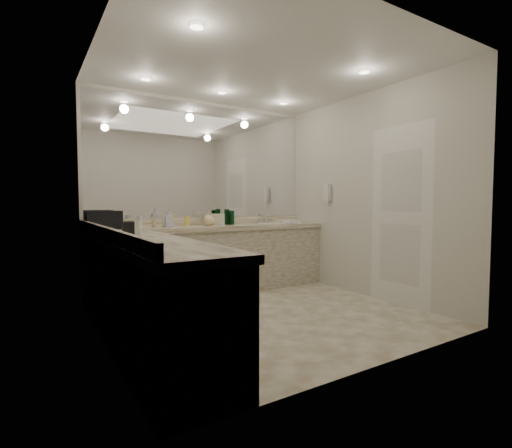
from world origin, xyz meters
TOP-DOWN VIEW (x-y plane):
  - floor at (0.00, 0.00)m, footprint 3.20×3.20m
  - ceiling at (0.00, 0.00)m, footprint 3.20×3.20m
  - wall_back at (0.00, 1.50)m, footprint 3.20×0.02m
  - wall_left at (-1.60, 0.00)m, footprint 0.02×3.00m
  - wall_right at (1.60, 0.00)m, footprint 0.02×3.00m
  - vanity_back_base at (0.00, 1.20)m, footprint 3.20×0.60m
  - vanity_back_top at (0.00, 1.19)m, footprint 3.20×0.64m
  - vanity_left_base at (-1.30, -0.30)m, footprint 0.60×2.40m
  - vanity_left_top at (-1.29, -0.30)m, footprint 0.64×2.42m
  - backsplash_back at (0.00, 1.48)m, footprint 3.20×0.04m
  - backsplash_left at (-1.58, 0.00)m, footprint 0.04×3.00m
  - mirror_back at (0.00, 1.49)m, footprint 3.12×0.01m
  - mirror_left at (-1.59, 0.00)m, footprint 0.01×2.92m
  - sink at (0.95, 1.20)m, footprint 0.44×0.44m
  - faucet at (0.95, 1.41)m, footprint 0.24×0.16m
  - wall_phone at (1.56, 0.70)m, footprint 0.06×0.10m
  - door at (1.59, -0.50)m, footprint 0.02×0.82m
  - black_toiletry_bag at (-1.38, 1.21)m, footprint 0.38×0.25m
  - black_bag_spill at (-1.30, 0.37)m, footprint 0.12×0.23m
  - cream_cosmetic_case at (0.04, 1.28)m, footprint 0.30×0.25m
  - hand_towel at (1.27, 1.15)m, footprint 0.24×0.16m
  - lotion_left at (-1.30, 0.01)m, footprint 0.06×0.06m
  - soap_bottle_a at (-0.66, 1.27)m, footprint 0.09×0.09m
  - soap_bottle_b at (-0.62, 1.20)m, footprint 0.12×0.12m
  - soap_bottle_c at (-0.06, 1.24)m, footprint 0.18×0.18m
  - green_bottle_0 at (0.24, 1.25)m, footprint 0.06×0.06m
  - green_bottle_1 at (0.25, 1.26)m, footprint 0.06×0.06m
  - green_bottle_2 at (0.29, 1.25)m, footprint 0.07×0.07m
  - green_bottle_3 at (0.27, 1.35)m, footprint 0.07×0.07m
  - amenity_bottle_0 at (-0.81, 1.22)m, footprint 0.05×0.05m
  - amenity_bottle_1 at (-0.37, 1.23)m, footprint 0.06×0.06m
  - amenity_bottle_2 at (0.30, 1.26)m, footprint 0.04×0.04m
  - amenity_bottle_3 at (-0.98, 1.19)m, footprint 0.06×0.06m
  - amenity_bottle_4 at (-0.78, 1.28)m, footprint 0.04×0.04m

SIDE VIEW (x-z plane):
  - floor at x=0.00m, z-range 0.00..0.00m
  - vanity_back_base at x=0.00m, z-range 0.00..0.84m
  - vanity_left_base at x=-1.30m, z-range 0.00..0.84m
  - vanity_back_top at x=0.00m, z-range 0.84..0.90m
  - vanity_left_top at x=-1.29m, z-range 0.84..0.90m
  - sink at x=0.95m, z-range 0.88..0.91m
  - hand_towel at x=1.27m, z-range 0.90..0.94m
  - amenity_bottle_4 at x=-0.78m, z-range 0.90..0.99m
  - amenity_bottle_0 at x=-0.81m, z-range 0.90..1.00m
  - backsplash_back at x=0.00m, z-range 0.90..1.00m
  - backsplash_left at x=-1.58m, z-range 0.90..1.00m
  - black_bag_spill at x=-1.30m, z-range 0.90..1.02m
  - amenity_bottle_1 at x=-0.37m, z-range 0.90..1.03m
  - lotion_left at x=-1.30m, z-range 0.90..1.04m
  - faucet at x=0.95m, z-range 0.90..1.04m
  - amenity_bottle_3 at x=-0.98m, z-range 0.90..1.04m
  - amenity_bottle_2 at x=0.30m, z-range 0.90..1.04m
  - cream_cosmetic_case at x=0.04m, z-range 0.90..1.05m
  - soap_bottle_c at x=-0.06m, z-range 0.90..1.09m
  - green_bottle_1 at x=0.25m, z-range 0.90..1.09m
  - green_bottle_0 at x=0.24m, z-range 0.90..1.09m
  - green_bottle_2 at x=0.29m, z-range 0.90..1.09m
  - soap_bottle_a at x=-0.66m, z-range 0.90..1.10m
  - green_bottle_3 at x=0.27m, z-range 0.90..1.11m
  - black_toiletry_bag at x=-1.38m, z-range 0.90..1.11m
  - soap_bottle_b at x=-0.62m, z-range 0.90..1.12m
  - door at x=1.59m, z-range 0.00..2.10m
  - wall_back at x=0.00m, z-range 0.00..2.60m
  - wall_left at x=-1.60m, z-range 0.00..2.60m
  - wall_right at x=1.60m, z-range 0.00..2.60m
  - wall_phone at x=1.56m, z-range 1.23..1.47m
  - mirror_back at x=0.00m, z-range 1.00..2.55m
  - mirror_left at x=-1.59m, z-range 1.00..2.55m
  - ceiling at x=0.00m, z-range 2.60..2.60m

